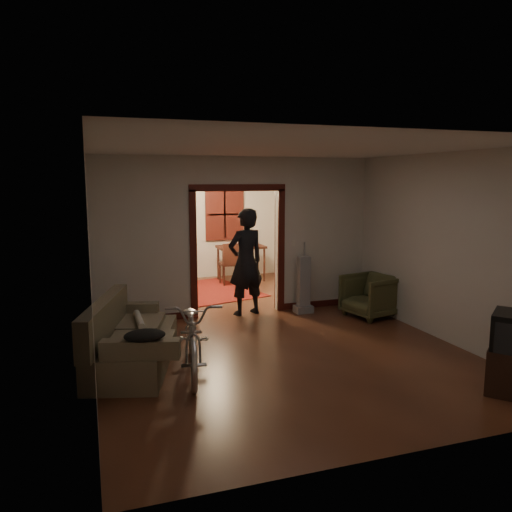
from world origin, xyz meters
name	(u,v)px	position (x,y,z in m)	size (l,w,h in m)	color
floor	(250,324)	(0.00, 0.00, 0.00)	(5.00, 8.50, 0.01)	#3F1F14
ceiling	(250,154)	(0.00, 0.00, 2.80)	(5.00, 8.50, 0.01)	white
wall_back	(196,221)	(0.00, 4.25, 1.40)	(5.00, 0.02, 2.80)	beige
wall_left	(89,248)	(-2.50, 0.00, 1.40)	(0.02, 8.50, 2.80)	beige
wall_right	(383,236)	(2.50, 0.00, 1.40)	(0.02, 8.50, 2.80)	beige
partition_wall	(237,236)	(0.00, 0.75, 1.40)	(5.00, 0.14, 2.80)	beige
door_casing	(237,253)	(0.00, 0.75, 1.10)	(1.74, 0.20, 2.32)	#3F130E
far_window	(225,214)	(0.70, 4.21, 1.55)	(0.98, 0.06, 1.28)	black
chandelier	(213,182)	(0.00, 2.50, 2.35)	(0.24, 0.24, 0.24)	#FFE0A5
light_switch	(293,243)	(1.05, 0.68, 1.25)	(0.08, 0.01, 0.12)	silver
sofa	(134,332)	(-2.01, -1.32, 0.45)	(0.88, 1.96, 0.90)	brown
rolled_paper	(139,319)	(-1.91, -1.02, 0.53)	(0.09, 0.09, 0.73)	beige
jacket	(145,335)	(-1.96, -2.23, 0.68)	(0.46, 0.34, 0.13)	black
bicycle	(193,334)	(-1.32, -1.76, 0.49)	(0.65, 1.87, 0.98)	silver
armchair	(370,296)	(2.15, -0.22, 0.37)	(0.80, 0.82, 0.75)	#434527
vacuum	(304,285)	(1.15, 0.40, 0.52)	(0.32, 0.25, 1.04)	gray
person	(246,262)	(0.12, 0.62, 0.95)	(0.70, 0.46, 1.91)	black
oriental_rug	(209,291)	(-0.09, 2.66, 0.01)	(1.73, 2.27, 0.02)	#620F10
locker	(137,247)	(-1.47, 3.95, 0.86)	(0.86, 0.48, 1.72)	#1E311D
globe	(135,200)	(-1.47, 3.95, 1.94)	(0.27, 0.27, 0.27)	#1E5972
desk	(241,264)	(0.92, 3.55, 0.41)	(1.11, 0.62, 0.82)	#331811
desk_chair	(230,264)	(0.54, 3.19, 0.49)	(0.43, 0.43, 0.98)	#331811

